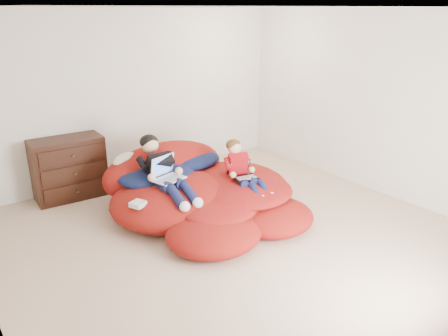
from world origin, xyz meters
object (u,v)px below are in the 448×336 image
older_boy (162,168)px  younger_boy (242,168)px  dresser (69,168)px  laptop_black (243,173)px  beanbag_pile (203,193)px  laptop_white (166,173)px

older_boy → younger_boy: size_ratio=1.41×
older_boy → younger_boy: older_boy is taller
dresser → laptop_black: (1.62, -1.80, 0.12)m
beanbag_pile → laptop_white: bearing=175.0°
younger_boy → laptop_white: younger_boy is taller
younger_boy → laptop_black: bearing=-90.0°
beanbag_pile → laptop_black: size_ratio=7.08×
dresser → laptop_white: dresser is taller
dresser → older_boy: older_boy is taller
laptop_black → younger_boy: bearing=90.0°
dresser → laptop_white: 1.63m
dresser → beanbag_pile: 1.93m
laptop_black → older_boy: bearing=152.8°
older_boy → dresser: bearing=118.5°
beanbag_pile → older_boy: (-0.49, 0.14, 0.41)m
dresser → beanbag_pile: (1.22, -1.48, -0.17)m
dresser → older_boy: size_ratio=0.84×
beanbag_pile → laptop_black: (0.40, -0.32, 0.29)m
beanbag_pile → younger_boy: (0.40, -0.30, 0.35)m
dresser → beanbag_pile: size_ratio=0.39×
laptop_white → laptop_black: (0.89, -0.36, -0.09)m
beanbag_pile → younger_boy: younger_boy is taller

